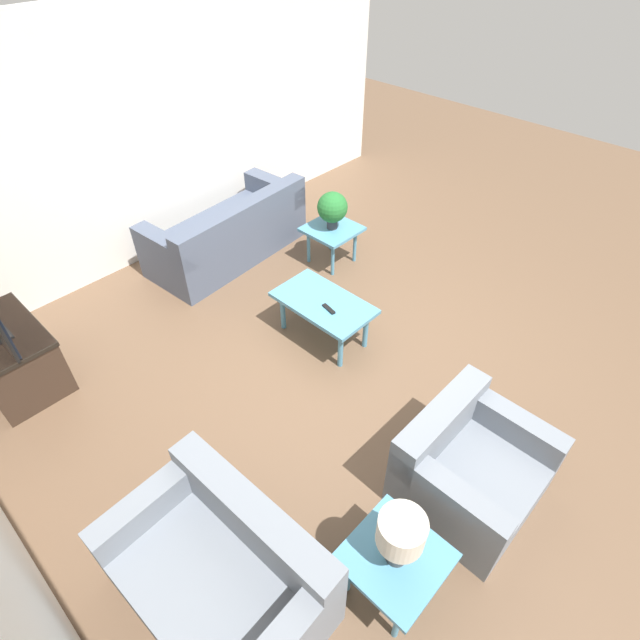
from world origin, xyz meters
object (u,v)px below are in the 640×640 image
Objects in this scene: sofa at (229,234)px; loveseat at (223,573)px; side_table_lamp at (395,561)px; tv_stand_chest at (11,356)px; coffee_table at (323,306)px; potted_plant at (332,208)px; side_table_plant at (332,232)px; table_lamp at (401,535)px; armchair at (468,468)px.

sofa reaches higher than loveseat.
side_table_lamp is 3.66m from tv_stand_chest.
potted_plant is (0.84, -1.03, 0.32)m from coffee_table.
loveseat is 1.06m from side_table_lamp.
side_table_plant is 3.75m from table_lamp.
side_table_plant is (-0.97, -0.75, 0.10)m from sofa.
table_lamp reaches higher than coffee_table.
side_table_lamp is at bearing 138.33° from potted_plant.
tv_stand_chest reaches higher than coffee_table.
table_lamp is (-2.79, 2.48, 0.34)m from side_table_plant.
sofa is 3.47× the size of side_table_plant.
side_table_lamp is at bearing -71.57° from table_lamp.
tv_stand_chest is at bearing 14.07° from side_table_lamp.
table_lamp is at bearing -165.93° from tv_stand_chest.
side_table_lamp is at bearing -165.93° from tv_stand_chest.
loveseat reaches higher than side_table_plant.
potted_plant reaches higher than loveseat.
tv_stand_chest is 3.69m from table_lamp.
loveseat reaches higher than side_table_lamp.
sofa is at bearing -85.58° from tv_stand_chest.
loveseat is (0.71, 1.67, -0.01)m from armchair.
coffee_table is 1.00× the size of tv_stand_chest.
loveseat is 3.13× the size of potted_plant.
table_lamp is (-0.03, 0.93, 0.45)m from armchair.
potted_plant reaches higher than sofa.
sofa is 4.16m from table_lamp.
sofa is 4.54× the size of potted_plant.
potted_plant reaches higher than table_lamp.
side_table_lamp is 1.31× the size of potted_plant.
sofa is at bearing 78.16° from armchair.
tv_stand_chest is 2.30× the size of table_lamp.
coffee_table is at bearing 75.23° from armchair.
potted_plant is 3.73m from table_lamp.
side_table_lamp is at bearing 42.99° from loveseat.
loveseat is 2.50m from coffee_table.
side_table_lamp is (-2.79, 2.48, 0.00)m from side_table_plant.
table_lamp reaches higher than sofa.
potted_plant is at bearing 120.49° from loveseat.
sofa is 4.14m from side_table_lamp.
table_lamp is (-2.79, 2.48, 0.02)m from potted_plant.
sofa is 2.05× the size of coffee_table.
potted_plant is at bearing -41.67° from side_table_lamp.
armchair is at bearing -87.96° from table_lamp.
loveseat is at bearing 118.89° from coffee_table.
table_lamp reaches higher than side_table_lamp.
sofa is 3.89m from loveseat.
armchair is 1.68× the size of side_table_plant.
coffee_table is 2.43m from side_table_lamp.
table_lamp is at bearing 138.33° from potted_plant.
potted_plant is at bearing -45.00° from side_table_plant.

